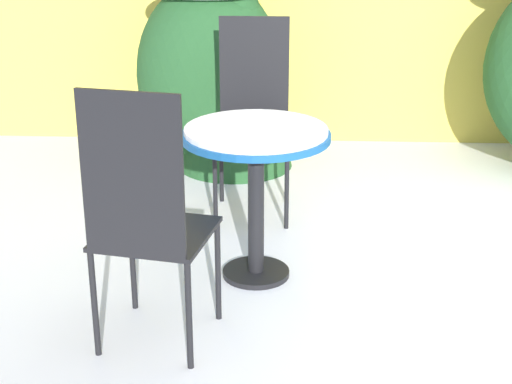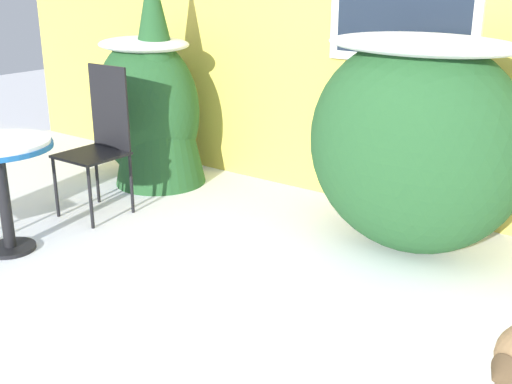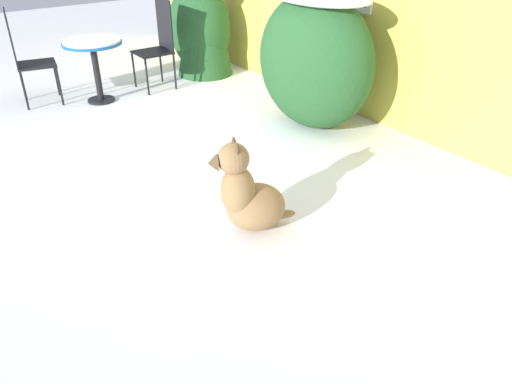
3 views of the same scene
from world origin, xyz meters
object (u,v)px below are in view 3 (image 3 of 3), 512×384
at_px(patio_chair_far_side, 26,56).
at_px(dog, 248,196).
at_px(patio_table, 93,51).
at_px(patio_chair_near_table, 158,42).

height_order(patio_chair_far_side, dog, patio_chair_far_side).
height_order(patio_table, dog, patio_table).
distance_m(patio_table, patio_chair_far_side, 0.74).
relative_size(patio_table, dog, 1.02).
bearing_deg(patio_table, dog, -2.25).
distance_m(patio_chair_near_table, patio_chair_far_side, 1.50).
bearing_deg(patio_chair_far_side, dog, -160.82).
distance_m(patio_chair_far_side, dog, 3.61).
bearing_deg(patio_chair_near_table, patio_chair_far_side, -102.47).
xyz_separation_m(patio_table, dog, (3.19, -0.13, -0.32)).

